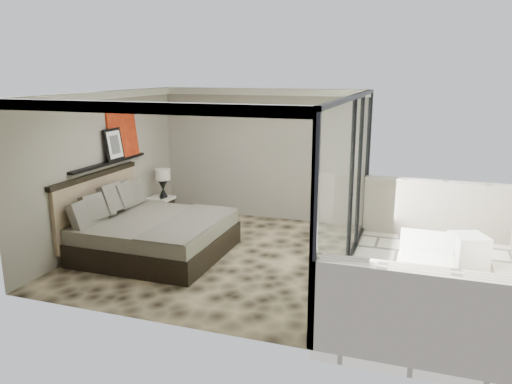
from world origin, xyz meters
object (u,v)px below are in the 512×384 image
(bed, at_px, (151,233))
(table_lamp, at_px, (163,179))
(ottoman, at_px, (468,250))
(nightstand, at_px, (161,209))
(lounger, at_px, (425,275))

(bed, xyz_separation_m, table_lamp, (-0.78, 1.86, 0.53))
(table_lamp, distance_m, ottoman, 6.11)
(nightstand, xyz_separation_m, lounger, (5.44, -1.78, -0.04))
(nightstand, relative_size, ottoman, 0.92)
(bed, bearing_deg, table_lamp, 112.76)
(ottoman, bearing_deg, table_lamp, 173.67)
(ottoman, distance_m, lounger, 1.33)
(bed, relative_size, ottoman, 4.46)
(ottoman, bearing_deg, lounger, -119.60)
(bed, bearing_deg, lounger, 0.52)
(ottoman, relative_size, lounger, 0.31)
(nightstand, xyz_separation_m, table_lamp, (0.06, 0.04, 0.66))
(table_lamp, bearing_deg, bed, -67.24)
(table_lamp, bearing_deg, ottoman, -6.33)
(nightstand, bearing_deg, bed, -68.39)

